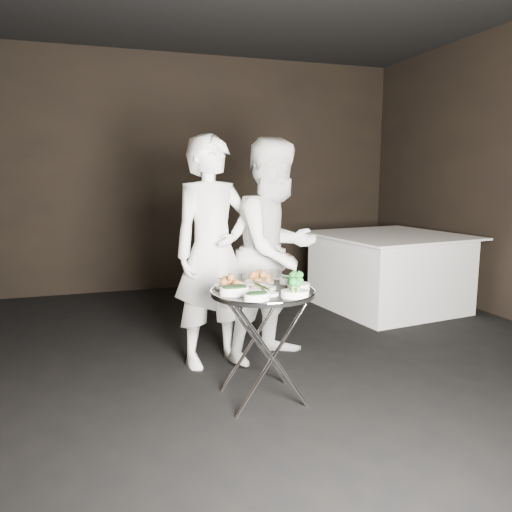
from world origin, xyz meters
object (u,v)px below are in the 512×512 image
object	(u,v)px
serving_tray	(263,292)
waiter_left	(213,252)
dining_table	(388,271)
tray_stand	(263,340)
waiter_right	(276,251)

from	to	relation	value
serving_tray	waiter_left	size ratio (longest dim) A/B	0.39
serving_tray	waiter_left	distance (m)	0.78
serving_tray	dining_table	world-z (taller)	dining_table
tray_stand	waiter_right	bearing A→B (deg)	63.54
tray_stand	waiter_left	xyz separation A→B (m)	(-0.16, 0.75, 0.49)
waiter_left	waiter_right	xyz separation A→B (m)	(0.51, -0.04, -0.01)
tray_stand	waiter_right	xyz separation A→B (m)	(0.35, 0.71, 0.48)
tray_stand	dining_table	bearing A→B (deg)	40.31
tray_stand	serving_tray	world-z (taller)	serving_tray
tray_stand	dining_table	xyz separation A→B (m)	(2.09, 1.77, 0.01)
waiter_left	waiter_right	world-z (taller)	waiter_left
serving_tray	dining_table	xyz separation A→B (m)	(2.09, 1.77, -0.32)
waiter_left	waiter_right	size ratio (longest dim) A/B	1.01
serving_tray	waiter_left	bearing A→B (deg)	101.87
tray_stand	dining_table	size ratio (longest dim) A/B	0.50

